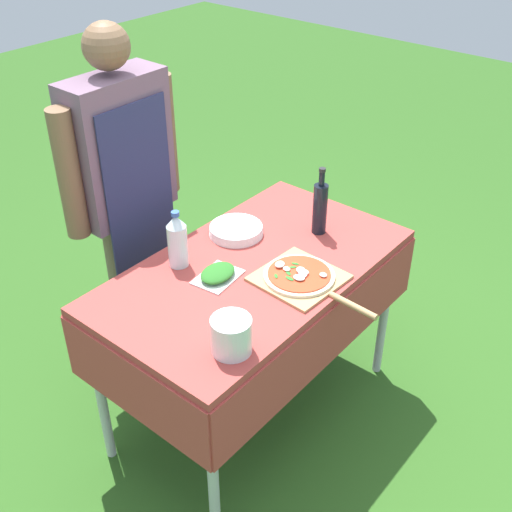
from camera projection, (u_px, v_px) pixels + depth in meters
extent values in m
plane|color=#2D5B1E|center=(254.00, 408.00, 3.02)|extent=(12.00, 12.00, 0.00)
cube|color=#A83D38|center=(253.00, 270.00, 2.58)|extent=(1.31, 0.74, 0.04)
cube|color=#A83D38|center=(328.00, 339.00, 2.47)|extent=(1.31, 0.01, 0.28)
cube|color=#A83D38|center=(189.00, 268.00, 2.86)|extent=(1.31, 0.01, 0.28)
cube|color=#A83D38|center=(132.00, 391.00, 2.24)|extent=(0.01, 0.74, 0.28)
cube|color=#A83D38|center=(341.00, 236.00, 3.09)|extent=(0.01, 0.74, 0.28)
cylinder|color=#B7B7BC|center=(213.00, 472.00, 2.26)|extent=(0.04, 0.04, 0.78)
cylinder|color=#B7B7BC|center=(385.00, 309.00, 3.02)|extent=(0.04, 0.04, 0.78)
cylinder|color=#B7B7BC|center=(100.00, 390.00, 2.59)|extent=(0.04, 0.04, 0.78)
cylinder|color=#B7B7BC|center=(281.00, 261.00, 3.35)|extent=(0.04, 0.04, 0.78)
cylinder|color=#70604C|center=(150.00, 278.00, 3.19)|extent=(0.12, 0.12, 0.83)
cylinder|color=#70604C|center=(124.00, 293.00, 3.08)|extent=(0.12, 0.12, 0.83)
cube|color=#6B5166|center=(119.00, 148.00, 2.73)|extent=(0.45, 0.19, 0.63)
cube|color=navy|center=(141.00, 203.00, 2.80)|extent=(0.36, 0.01, 0.91)
cylinder|color=brown|center=(165.00, 134.00, 2.91)|extent=(0.10, 0.10, 0.56)
cylinder|color=brown|center=(69.00, 175.00, 2.57)|extent=(0.10, 0.10, 0.56)
sphere|color=brown|center=(106.00, 46.00, 2.49)|extent=(0.19, 0.19, 0.19)
cube|color=tan|center=(299.00, 278.00, 2.49)|extent=(0.32, 0.32, 0.01)
cylinder|color=tan|center=(353.00, 306.00, 2.35)|extent=(0.04, 0.21, 0.02)
cylinder|color=beige|center=(299.00, 275.00, 2.48)|extent=(0.28, 0.28, 0.01)
cylinder|color=#D14223|center=(299.00, 274.00, 2.48)|extent=(0.25, 0.25, 0.00)
ellipsoid|color=white|center=(303.00, 272.00, 2.47)|extent=(0.05, 0.06, 0.02)
ellipsoid|color=white|center=(303.00, 275.00, 2.46)|extent=(0.05, 0.05, 0.01)
ellipsoid|color=white|center=(280.00, 264.00, 2.51)|extent=(0.05, 0.05, 0.02)
ellipsoid|color=white|center=(301.00, 270.00, 2.48)|extent=(0.05, 0.05, 0.02)
ellipsoid|color=white|center=(287.00, 269.00, 2.49)|extent=(0.03, 0.04, 0.01)
ellipsoid|color=white|center=(323.00, 275.00, 2.46)|extent=(0.04, 0.04, 0.01)
ellipsoid|color=white|center=(299.00, 277.00, 2.44)|extent=(0.04, 0.05, 0.01)
ellipsoid|color=#286B23|center=(276.00, 276.00, 2.46)|extent=(0.03, 0.03, 0.00)
ellipsoid|color=#286B23|center=(290.00, 278.00, 2.45)|extent=(0.02, 0.04, 0.00)
ellipsoid|color=#286B23|center=(295.00, 264.00, 2.53)|extent=(0.02, 0.03, 0.00)
ellipsoid|color=#286B23|center=(292.00, 267.00, 2.51)|extent=(0.03, 0.03, 0.00)
ellipsoid|color=#286B23|center=(288.00, 273.00, 2.48)|extent=(0.03, 0.04, 0.00)
cylinder|color=black|center=(320.00, 209.00, 2.72)|extent=(0.06, 0.06, 0.23)
cylinder|color=black|center=(322.00, 179.00, 2.64)|extent=(0.02, 0.02, 0.06)
cylinder|color=#232326|center=(322.00, 170.00, 2.62)|extent=(0.03, 0.03, 0.02)
cylinder|color=silver|center=(178.00, 246.00, 2.53)|extent=(0.08, 0.08, 0.18)
cone|color=silver|center=(176.00, 221.00, 2.47)|extent=(0.08, 0.08, 0.05)
cylinder|color=#335BB2|center=(175.00, 214.00, 2.45)|extent=(0.03, 0.03, 0.02)
cube|color=silver|center=(218.00, 277.00, 2.50)|extent=(0.20, 0.16, 0.01)
ellipsoid|color=#286B23|center=(218.00, 273.00, 2.49)|extent=(0.17, 0.14, 0.03)
cylinder|color=silver|center=(231.00, 335.00, 2.12)|extent=(0.14, 0.14, 0.13)
cylinder|color=white|center=(236.00, 234.00, 2.77)|extent=(0.23, 0.23, 0.00)
cylinder|color=white|center=(236.00, 233.00, 2.77)|extent=(0.23, 0.23, 0.00)
cylinder|color=white|center=(236.00, 232.00, 2.76)|extent=(0.23, 0.23, 0.00)
cylinder|color=white|center=(236.00, 231.00, 2.76)|extent=(0.23, 0.23, 0.00)
cylinder|color=white|center=(236.00, 230.00, 2.76)|extent=(0.23, 0.23, 0.00)
cylinder|color=white|center=(236.00, 229.00, 2.75)|extent=(0.23, 0.23, 0.00)
cylinder|color=white|center=(236.00, 228.00, 2.75)|extent=(0.23, 0.23, 0.00)
cylinder|color=white|center=(236.00, 227.00, 2.75)|extent=(0.23, 0.23, 0.00)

